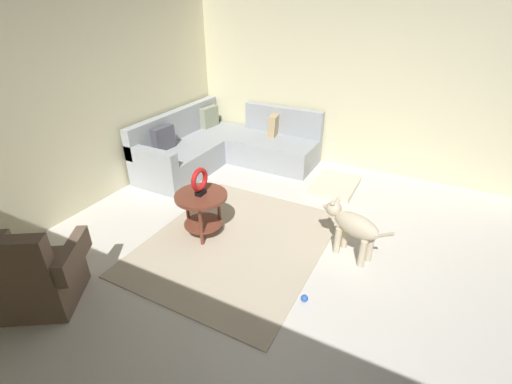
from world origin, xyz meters
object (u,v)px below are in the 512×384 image
(armchair, at_px, (35,277))
(torus_sculpture, at_px, (200,181))
(dog, at_px, (353,226))
(dog_toy_ball, at_px, (304,298))
(dog_bed_mat, at_px, (335,186))
(sectional_couch, at_px, (224,147))
(side_table, at_px, (202,204))

(armchair, bearing_deg, torus_sculpture, 35.34)
(torus_sculpture, relative_size, dog, 0.40)
(dog_toy_ball, bearing_deg, dog_bed_mat, 9.81)
(dog_toy_ball, bearing_deg, torus_sculpture, 72.39)
(sectional_couch, distance_m, armchair, 3.48)
(torus_sculpture, height_order, dog_toy_ball, torus_sculpture)
(sectional_couch, bearing_deg, dog_bed_mat, -90.36)
(torus_sculpture, xyz_separation_m, dog, (0.42, -1.64, -0.33))
(side_table, relative_size, dog, 0.74)
(side_table, bearing_deg, dog, -75.74)
(dog_toy_ball, bearing_deg, sectional_couch, 45.08)
(side_table, relative_size, dog_toy_ball, 8.55)
(sectional_couch, height_order, armchair, same)
(sectional_couch, distance_m, side_table, 2.07)
(sectional_couch, relative_size, torus_sculpture, 6.90)
(sectional_couch, bearing_deg, dog_toy_ball, -134.92)
(dog_bed_mat, distance_m, dog_toy_ball, 2.35)
(side_table, bearing_deg, torus_sculpture, -100.62)
(side_table, distance_m, dog_bed_mat, 2.17)
(armchair, xyz_separation_m, torus_sculpture, (1.61, -0.66, 0.39))
(dog, relative_size, dog_toy_ball, 11.60)
(armchair, xyz_separation_m, dog, (2.02, -2.30, 0.05))
(dog_bed_mat, height_order, dog_toy_ball, dog_bed_mat)
(torus_sculpture, xyz_separation_m, dog_bed_mat, (1.85, -1.06, -0.67))
(side_table, xyz_separation_m, dog, (0.42, -1.64, -0.04))
(armchair, relative_size, torus_sculpture, 3.06)
(sectional_couch, relative_size, dog, 2.76)
(side_table, xyz_separation_m, dog_bed_mat, (1.85, -1.06, -0.37))
(armchair, xyz_separation_m, side_table, (1.61, -0.66, 0.09))
(dog, bearing_deg, side_table, 124.30)
(side_table, height_order, torus_sculpture, torus_sculpture)
(torus_sculpture, bearing_deg, dog_bed_mat, -29.66)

